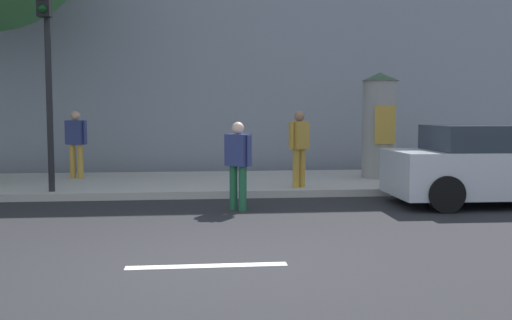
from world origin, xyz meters
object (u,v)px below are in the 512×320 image
Objects in this scene: poster_column at (379,125)px; pedestrian_with_bag at (299,143)px; traffic_light at (46,49)px; pedestrian_with_backpack at (76,139)px; pedestrian_in_light_jacket at (238,159)px; parked_car_blue at (505,166)px.

pedestrian_with_bag is at bearing -144.71° from poster_column.
poster_column is at bearing 14.03° from traffic_light.
pedestrian_with_backpack is (-7.21, 0.61, -0.35)m from poster_column.
poster_column is 1.63× the size of pedestrian_in_light_jacket.
pedestrian_in_light_jacket is at bearing -127.83° from pedestrian_with_bag.
parked_car_blue is (5.01, 0.15, -0.18)m from pedestrian_in_light_jacket.
traffic_light is at bearing 156.06° from pedestrian_in_light_jacket.
pedestrian_in_light_jacket is 0.35× the size of parked_car_blue.
pedestrian_with_backpack is at bearing 131.65° from pedestrian_in_light_jacket.
pedestrian_in_light_jacket is at bearing -178.25° from parked_car_blue.
poster_column is at bearing -4.86° from pedestrian_with_backpack.
poster_column is 1.57× the size of pedestrian_with_backpack.
parked_car_blue is (3.60, -1.67, -0.36)m from pedestrian_with_bag.
pedestrian_with_backpack is (0.02, 2.42, -1.86)m from traffic_light.
pedestrian_with_bag is (1.41, 1.82, 0.18)m from pedestrian_in_light_jacket.
pedestrian_with_backpack reaches higher than pedestrian_in_light_jacket.
pedestrian_in_light_jacket is at bearing -23.94° from traffic_light.
poster_column is 1.58× the size of pedestrian_with_bag.
traffic_light reaches higher than parked_car_blue.
poster_column is 0.57× the size of parked_car_blue.
pedestrian_with_backpack is 0.36× the size of parked_car_blue.
parked_car_blue is (8.58, -3.86, -0.36)m from pedestrian_with_backpack.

